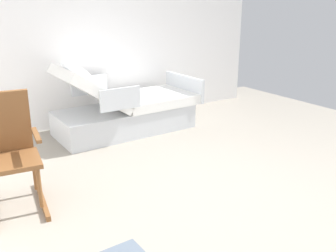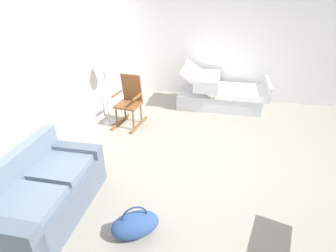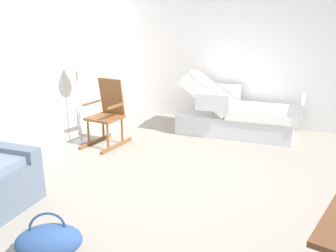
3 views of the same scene
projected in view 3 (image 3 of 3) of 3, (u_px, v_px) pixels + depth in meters
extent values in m
plane|color=gray|center=(202.00, 185.00, 4.44)|extent=(7.08, 7.08, 0.00)
cube|color=white|center=(23.00, 64.00, 5.03)|extent=(5.86, 0.10, 2.70)
cube|color=white|center=(252.00, 52.00, 6.60)|extent=(0.10, 5.36, 2.70)
cube|color=silver|center=(236.00, 124.00, 6.37)|extent=(0.93, 1.96, 0.35)
cube|color=white|center=(264.00, 113.00, 6.13)|extent=(0.94, 1.18, 0.14)
cube|color=white|center=(209.00, 93.00, 6.39)|extent=(0.94, 0.89, 0.65)
ellipsoid|color=white|center=(201.00, 78.00, 6.37)|extent=(0.35, 0.49, 0.39)
cube|color=silver|center=(212.00, 103.00, 5.89)|extent=(0.05, 0.56, 0.28)
cube|color=silver|center=(226.00, 91.00, 6.79)|extent=(0.05, 0.56, 0.28)
cube|color=silver|center=(302.00, 109.00, 5.89)|extent=(0.95, 0.08, 0.36)
cylinder|color=black|center=(186.00, 131.00, 6.35)|extent=(0.10, 0.10, 0.10)
cylinder|color=black|center=(198.00, 121.00, 7.00)|extent=(0.10, 0.10, 0.10)
cylinder|color=black|center=(280.00, 142.00, 5.80)|extent=(0.10, 0.10, 0.10)
cylinder|color=black|center=(284.00, 130.00, 6.45)|extent=(0.10, 0.10, 0.10)
cube|color=slate|center=(8.00, 170.00, 4.15)|extent=(0.22, 0.86, 0.60)
cube|color=brown|center=(96.00, 141.00, 5.92)|extent=(0.76, 0.12, 0.05)
cube|color=brown|center=(117.00, 146.00, 5.72)|extent=(0.76, 0.12, 0.05)
cylinder|color=brown|center=(108.00, 135.00, 5.52)|extent=(0.04, 0.04, 0.40)
cylinder|color=brown|center=(88.00, 131.00, 5.69)|extent=(0.04, 0.04, 0.40)
cylinder|color=brown|center=(122.00, 129.00, 5.82)|extent=(0.04, 0.04, 0.40)
cylinder|color=brown|center=(103.00, 125.00, 6.00)|extent=(0.04, 0.04, 0.40)
cube|color=brown|center=(105.00, 118.00, 5.70)|extent=(0.51, 0.53, 0.04)
cube|color=brown|center=(112.00, 97.00, 5.78)|extent=(0.17, 0.44, 0.60)
cube|color=brown|center=(115.00, 106.00, 5.51)|extent=(0.39, 0.09, 0.03)
cube|color=brown|center=(92.00, 103.00, 5.73)|extent=(0.39, 0.09, 0.03)
cylinder|color=#B2B5BA|center=(82.00, 141.00, 5.96)|extent=(0.28, 0.28, 0.03)
cylinder|color=#B2B5BA|center=(79.00, 106.00, 5.79)|extent=(0.03, 0.03, 1.15)
cone|color=beige|center=(76.00, 60.00, 5.58)|extent=(0.34, 0.34, 0.30)
ellipsoid|color=#2D4C84|center=(49.00, 242.00, 3.08)|extent=(0.57, 0.64, 0.30)
torus|color=navy|center=(47.00, 228.00, 3.04)|extent=(0.18, 0.26, 0.30)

